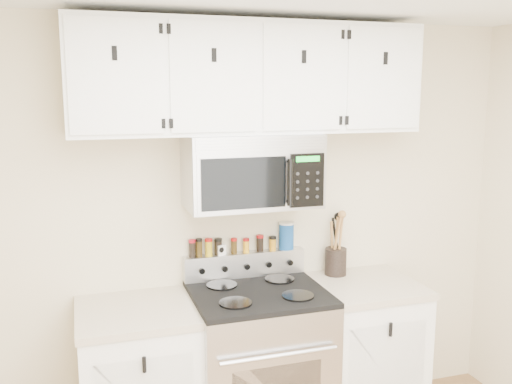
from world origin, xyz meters
The scene contains 16 objects.
back_wall centered at (0.00, 1.75, 1.25)m, with size 3.50×0.01×2.50m, color beige.
range centered at (0.00, 1.43, 0.49)m, with size 0.76×0.65×1.10m.
base_cabinet_right centered at (0.69, 1.45, 0.46)m, with size 0.64×0.62×0.92m.
microwave centered at (0.00, 1.55, 1.63)m, with size 0.76×0.44×0.42m.
upper_cabinets centered at (0.00, 1.58, 2.15)m, with size 2.00×0.35×0.62m.
utensil_crock centered at (0.59, 1.65, 1.02)m, with size 0.14×0.14×0.40m.
kitchen_timer centered at (-0.15, 1.71, 1.13)m, with size 0.05×0.05×0.06m, color white.
salt_canister centered at (0.27, 1.71, 1.19)m, with size 0.09×0.09×0.17m.
spice_jar_0 centered at (-0.33, 1.71, 1.15)m, with size 0.04×0.04×0.11m.
spice_jar_1 centered at (-0.28, 1.71, 1.16)m, with size 0.04×0.04×0.11m.
spice_jar_2 centered at (-0.22, 1.71, 1.15)m, with size 0.04×0.04×0.11m.
spice_jar_3 centered at (-0.17, 1.71, 1.15)m, with size 0.05×0.05×0.10m.
spice_jar_4 centered at (-0.07, 1.71, 1.15)m, with size 0.04×0.04×0.10m.
spice_jar_5 centered at (0.01, 1.71, 1.15)m, with size 0.04×0.04×0.09m.
spice_jar_6 centered at (0.10, 1.71, 1.15)m, with size 0.05×0.05×0.10m.
spice_jar_7 centered at (0.18, 1.71, 1.14)m, with size 0.04×0.04×0.09m.
Camera 1 is at (-0.96, -1.53, 2.08)m, focal length 40.00 mm.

